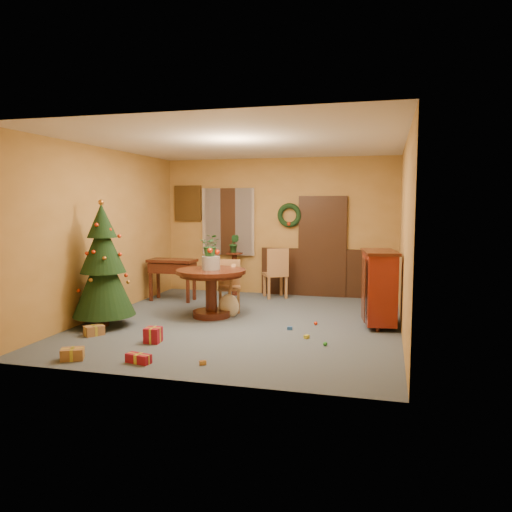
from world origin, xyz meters
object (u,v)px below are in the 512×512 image
(christmas_tree, at_px, (103,267))
(sideboard, at_px, (379,286))
(chair_near, at_px, (229,284))
(writing_desk, at_px, (172,269))
(dining_table, at_px, (211,284))

(christmas_tree, bearing_deg, sideboard, 14.78)
(chair_near, height_order, writing_desk, chair_near)
(sideboard, bearing_deg, writing_desk, 164.48)
(writing_desk, bearing_deg, dining_table, -43.65)
(chair_near, bearing_deg, christmas_tree, -134.71)
(christmas_tree, bearing_deg, chair_near, 45.29)
(dining_table, height_order, writing_desk, writing_desk)
(christmas_tree, xyz_separation_m, sideboard, (4.22, 1.11, -0.31))
(chair_near, distance_m, christmas_tree, 2.28)
(christmas_tree, relative_size, sideboard, 1.66)
(dining_table, xyz_separation_m, sideboard, (2.79, 0.07, 0.07))
(christmas_tree, bearing_deg, dining_table, 36.12)
(chair_near, relative_size, christmas_tree, 0.46)
(chair_near, xyz_separation_m, writing_desk, (-1.40, 0.65, 0.13))
(writing_desk, relative_size, sideboard, 0.78)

